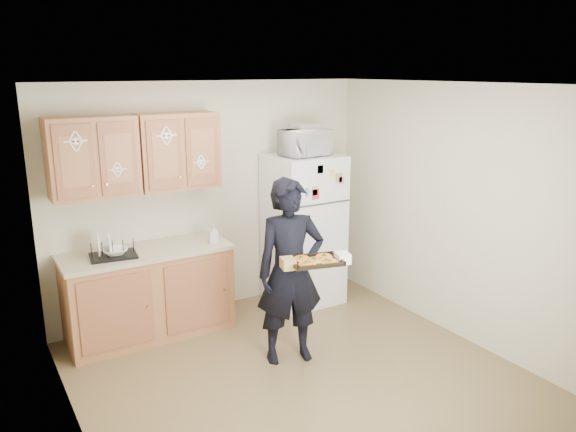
{
  "coord_description": "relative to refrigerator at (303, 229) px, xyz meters",
  "views": [
    {
      "loc": [
        -2.37,
        -3.7,
        2.62
      ],
      "look_at": [
        0.15,
        0.45,
        1.34
      ],
      "focal_mm": 35.0,
      "sensor_mm": 36.0,
      "label": 1
    }
  ],
  "objects": [
    {
      "name": "ceiling",
      "position": [
        -0.95,
        -1.43,
        1.65
      ],
      "size": [
        3.6,
        3.6,
        0.0
      ],
      "primitive_type": "plane",
      "color": "white",
      "rests_on": "wall_back"
    },
    {
      "name": "pizza_front_right",
      "position": [
        -0.69,
        -1.48,
        0.19
      ],
      "size": [
        0.14,
        0.14,
        0.02
      ],
      "primitive_type": "cylinder",
      "color": "orange",
      "rests_on": "baking_tray"
    },
    {
      "name": "base_cabinet",
      "position": [
        -1.8,
        0.05,
        -0.42
      ],
      "size": [
        1.6,
        0.6,
        0.86
      ],
      "primitive_type": "cube",
      "color": "#9C5E36",
      "rests_on": "floor"
    },
    {
      "name": "wall_back",
      "position": [
        -0.95,
        0.37,
        0.4
      ],
      "size": [
        3.6,
        0.04,
        2.5
      ],
      "primitive_type": "cube",
      "color": "beige",
      "rests_on": "floor"
    },
    {
      "name": "upper_cab_right",
      "position": [
        -1.38,
        0.18,
        0.98
      ],
      "size": [
        0.8,
        0.33,
        0.75
      ],
      "primitive_type": "cube",
      "color": "#9C5E36",
      "rests_on": "wall_back"
    },
    {
      "name": "wall_right",
      "position": [
        0.85,
        -1.43,
        0.4
      ],
      "size": [
        0.04,
        3.6,
        2.5
      ],
      "primitive_type": "cube",
      "color": "beige",
      "rests_on": "floor"
    },
    {
      "name": "person",
      "position": [
        -0.84,
        -1.09,
        0.0
      ],
      "size": [
        0.7,
        0.55,
        1.7
      ],
      "primitive_type": "imported",
      "rotation": [
        0.0,
        0.0,
        -0.25
      ],
      "color": "black",
      "rests_on": "floor"
    },
    {
      "name": "dish_rack",
      "position": [
        -2.13,
        0.01,
        0.13
      ],
      "size": [
        0.46,
        0.37,
        0.17
      ],
      "primitive_type": "cube",
      "rotation": [
        0.0,
        0.0,
        -0.14
      ],
      "color": "black",
      "rests_on": "countertop"
    },
    {
      "name": "baking_tray",
      "position": [
        -0.77,
        -1.38,
        0.17
      ],
      "size": [
        0.5,
        0.42,
        0.04
      ],
      "primitive_type": "cube",
      "rotation": [
        0.0,
        0.0,
        -0.25
      ],
      "color": "black",
      "rests_on": "person"
    },
    {
      "name": "upper_cab_left",
      "position": [
        -2.2,
        0.18,
        0.98
      ],
      "size": [
        0.8,
        0.33,
        0.75
      ],
      "primitive_type": "cube",
      "color": "#9C5E36",
      "rests_on": "wall_back"
    },
    {
      "name": "floor",
      "position": [
        -0.95,
        -1.43,
        -0.85
      ],
      "size": [
        3.6,
        3.6,
        0.0
      ],
      "primitive_type": "plane",
      "color": "brown",
      "rests_on": "ground"
    },
    {
      "name": "soap_bottle",
      "position": [
        -1.14,
        -0.08,
        0.15
      ],
      "size": [
        0.11,
        0.11,
        0.19
      ],
      "primitive_type": "imported",
      "rotation": [
        0.0,
        0.0,
        -0.26
      ],
      "color": "white",
      "rests_on": "countertop"
    },
    {
      "name": "pizza_front_left",
      "position": [
        -0.89,
        -1.43,
        0.19
      ],
      "size": [
        0.14,
        0.14,
        0.02
      ],
      "primitive_type": "cylinder",
      "color": "orange",
      "rests_on": "baking_tray"
    },
    {
      "name": "bowl",
      "position": [
        -2.11,
        0.01,
        0.1
      ],
      "size": [
        0.27,
        0.27,
        0.06
      ],
      "primitive_type": "imported",
      "rotation": [
        0.0,
        0.0,
        -0.19
      ],
      "color": "white",
      "rests_on": "dish_rack"
    },
    {
      "name": "pizza_center",
      "position": [
        -0.77,
        -1.38,
        0.19
      ],
      "size": [
        0.14,
        0.14,
        0.02
      ],
      "primitive_type": "cylinder",
      "color": "orange",
      "rests_on": "baking_tray"
    },
    {
      "name": "countertop",
      "position": [
        -1.8,
        0.05,
        0.03
      ],
      "size": [
        1.64,
        0.64,
        0.04
      ],
      "primitive_type": "cube",
      "color": "#B2AB89",
      "rests_on": "base_cabinet"
    },
    {
      "name": "wall_left",
      "position": [
        -2.75,
        -1.43,
        0.4
      ],
      "size": [
        0.04,
        3.6,
        2.5
      ],
      "primitive_type": "cube",
      "color": "beige",
      "rests_on": "floor"
    },
    {
      "name": "pizza_back_left",
      "position": [
        -0.85,
        -1.29,
        0.19
      ],
      "size": [
        0.14,
        0.14,
        0.02
      ],
      "primitive_type": "cylinder",
      "color": "orange",
      "rests_on": "baking_tray"
    },
    {
      "name": "pizza_back_right",
      "position": [
        -0.65,
        -1.34,
        0.19
      ],
      "size": [
        0.14,
        0.14,
        0.02
      ],
      "primitive_type": "cylinder",
      "color": "orange",
      "rests_on": "baking_tray"
    },
    {
      "name": "foil_pan",
      "position": [
        0.03,
        -0.02,
        1.17
      ],
      "size": [
        0.3,
        0.21,
        0.06
      ],
      "primitive_type": "cube",
      "rotation": [
        0.0,
        0.0,
        -0.03
      ],
      "color": "silver",
      "rests_on": "microwave"
    },
    {
      "name": "refrigerator",
      "position": [
        0.0,
        0.0,
        0.0
      ],
      "size": [
        0.75,
        0.7,
        1.7
      ],
      "primitive_type": "cube",
      "color": "white",
      "rests_on": "floor"
    },
    {
      "name": "microwave",
      "position": [
        -0.01,
        -0.05,
        0.99
      ],
      "size": [
        0.55,
        0.41,
        0.28
      ],
      "primitive_type": "imported",
      "rotation": [
        0.0,
        0.0,
        0.12
      ],
      "color": "white",
      "rests_on": "refrigerator"
    },
    {
      "name": "cereal_box",
      "position": [
        0.52,
        0.24,
        -0.69
      ],
      "size": [
        0.2,
        0.07,
        0.32
      ],
      "primitive_type": "cube",
      "color": "#C18D44",
      "rests_on": "floor"
    },
    {
      "name": "wall_front",
      "position": [
        -0.95,
        -3.23,
        0.4
      ],
      "size": [
        3.6,
        0.04,
        2.5
      ],
      "primitive_type": "cube",
      "color": "beige",
      "rests_on": "floor"
    }
  ]
}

